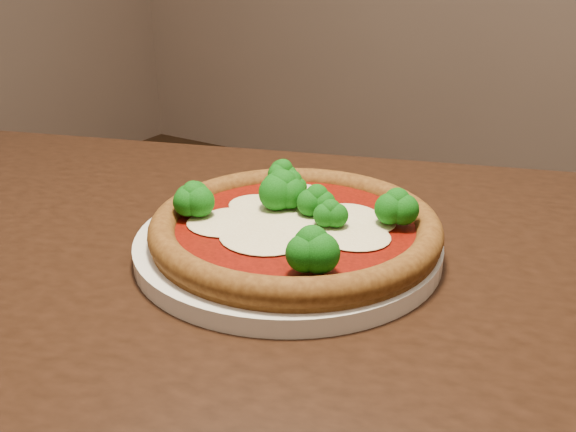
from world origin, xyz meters
The scene contains 3 objects.
dining_table centered at (0.19, -0.19, 0.64)m, with size 1.30×1.04×0.75m.
plate centered at (0.18, -0.15, 0.76)m, with size 0.30×0.30×0.02m, color silver.
pizza centered at (0.18, -0.15, 0.78)m, with size 0.29×0.29×0.06m.
Camera 1 is at (0.48, -0.64, 1.04)m, focal length 40.00 mm.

